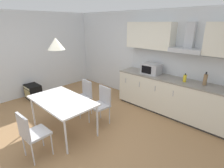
% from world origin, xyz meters
% --- Properties ---
extents(ground_plane, '(8.80, 7.23, 0.02)m').
position_xyz_m(ground_plane, '(0.00, 0.00, -0.01)').
color(ground_plane, '#9E754C').
extents(wall_back, '(7.04, 0.10, 2.57)m').
position_xyz_m(wall_back, '(0.00, 2.46, 1.29)').
color(wall_back, silver).
rests_on(wall_back, ground_plane).
extents(wall_left, '(0.10, 5.79, 2.57)m').
position_xyz_m(wall_left, '(-2.98, 0.00, 1.29)').
color(wall_left, silver).
rests_on(wall_left, ground_plane).
extents(kitchen_counter, '(3.31, 0.64, 0.93)m').
position_xyz_m(kitchen_counter, '(1.08, 2.10, 0.47)').
color(kitchen_counter, '#333333').
rests_on(kitchen_counter, ground_plane).
extents(backsplash_tile, '(3.29, 0.02, 0.58)m').
position_xyz_m(backsplash_tile, '(1.08, 2.40, 1.22)').
color(backsplash_tile, silver).
rests_on(backsplash_tile, kitchen_counter).
extents(upper_wall_cabinets, '(3.29, 0.40, 0.67)m').
position_xyz_m(upper_wall_cabinets, '(1.08, 2.24, 1.91)').
color(upper_wall_cabinets, silver).
extents(microwave, '(0.48, 0.35, 0.28)m').
position_xyz_m(microwave, '(0.27, 2.10, 1.07)').
color(microwave, '#ADADB2').
rests_on(microwave, kitchen_counter).
extents(bottle_yellow, '(0.07, 0.07, 0.20)m').
position_xyz_m(bottle_yellow, '(1.19, 2.07, 1.02)').
color(bottle_yellow, yellow).
rests_on(bottle_yellow, kitchen_counter).
extents(bottle_brown, '(0.08, 0.08, 0.29)m').
position_xyz_m(bottle_brown, '(1.60, 2.16, 1.06)').
color(bottle_brown, brown).
rests_on(bottle_brown, kitchen_counter).
extents(dining_table, '(1.46, 0.85, 0.74)m').
position_xyz_m(dining_table, '(-0.38, -0.22, 0.69)').
color(dining_table, white).
rests_on(dining_table, ground_plane).
extents(chair_near_right, '(0.41, 0.41, 0.87)m').
position_xyz_m(chair_near_right, '(-0.05, -1.03, 0.53)').
color(chair_near_right, '#B2B2B7').
rests_on(chair_near_right, ground_plane).
extents(chair_far_right, '(0.43, 0.43, 0.87)m').
position_xyz_m(chair_far_right, '(-0.04, 0.58, 0.53)').
color(chair_far_right, '#B2B2B7').
rests_on(chair_far_right, ground_plane).
extents(chair_far_left, '(0.43, 0.43, 0.87)m').
position_xyz_m(chair_far_left, '(-0.70, 0.58, 0.53)').
color(chair_far_left, '#B2B2B7').
rests_on(chair_far_left, ground_plane).
extents(guitar_amp, '(0.52, 0.37, 0.44)m').
position_xyz_m(guitar_amp, '(-2.58, 0.05, 0.22)').
color(guitar_amp, black).
rests_on(guitar_amp, ground_plane).
extents(pendant_lamp, '(0.32, 0.32, 0.22)m').
position_xyz_m(pendant_lamp, '(-0.38, -0.22, 1.87)').
color(pendant_lamp, silver).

